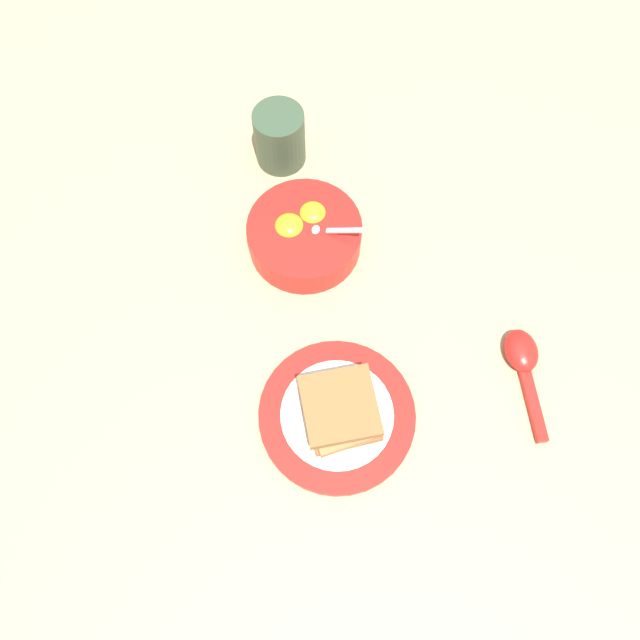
# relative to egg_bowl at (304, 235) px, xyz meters

# --- Properties ---
(ground_plane) EXTENTS (3.00, 3.00, 0.00)m
(ground_plane) POSITION_rel_egg_bowl_xyz_m (0.05, 0.15, -0.03)
(ground_plane) COLOR tan
(egg_bowl) EXTENTS (0.16, 0.16, 0.08)m
(egg_bowl) POSITION_rel_egg_bowl_xyz_m (0.00, 0.00, 0.00)
(egg_bowl) COLOR red
(egg_bowl) RESTS_ON ground_plane
(toast_plate) EXTENTS (0.20, 0.20, 0.01)m
(toast_plate) POSITION_rel_egg_bowl_xyz_m (0.24, 0.10, -0.02)
(toast_plate) COLOR red
(toast_plate) RESTS_ON ground_plane
(toast_sandwich) EXTENTS (0.12, 0.12, 0.04)m
(toast_sandwich) POSITION_rel_egg_bowl_xyz_m (0.24, 0.11, 0.01)
(toast_sandwich) COLOR brown
(toast_sandwich) RESTS_ON toast_plate
(soup_spoon) EXTENTS (0.15, 0.08, 0.03)m
(soup_spoon) POSITION_rel_egg_bowl_xyz_m (0.11, 0.33, -0.01)
(soup_spoon) COLOR red
(soup_spoon) RESTS_ON ground_plane
(drinking_cup) EXTENTS (0.08, 0.08, 0.09)m
(drinking_cup) POSITION_rel_egg_bowl_xyz_m (-0.15, -0.07, 0.02)
(drinking_cup) COLOR #334733
(drinking_cup) RESTS_ON ground_plane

